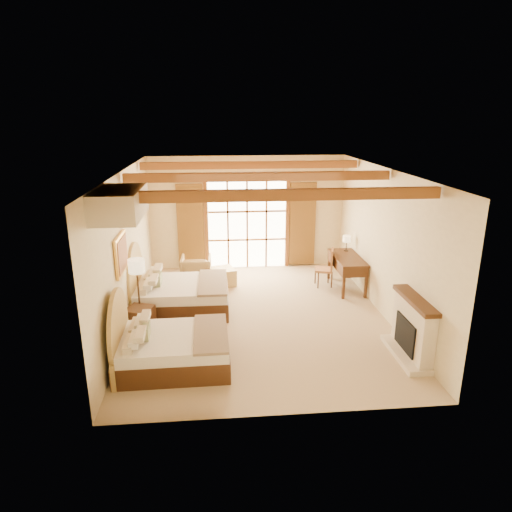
{
  "coord_description": "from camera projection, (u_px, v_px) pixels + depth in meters",
  "views": [
    {
      "loc": [
        -0.92,
        -9.22,
        4.29
      ],
      "look_at": [
        -0.05,
        0.2,
        1.34
      ],
      "focal_mm": 32.0,
      "sensor_mm": 36.0,
      "label": 1
    }
  ],
  "objects": [
    {
      "name": "bed_near",
      "position": [
        165.0,
        346.0,
        8.01
      ],
      "size": [
        1.97,
        1.53,
        1.28
      ],
      "rotation": [
        0.0,
        0.0,
        0.01
      ],
      "color": "#412412",
      "rests_on": "floor"
    },
    {
      "name": "ceiling",
      "position": [
        259.0,
        171.0,
        9.17
      ],
      "size": [
        7.0,
        7.0,
        0.0
      ],
      "primitive_type": "plane",
      "rotation": [
        3.14,
        0.0,
        0.0
      ],
      "color": "#B1733B",
      "rests_on": "ground"
    },
    {
      "name": "ceiling_beams",
      "position": [
        259.0,
        177.0,
        9.2
      ],
      "size": [
        5.39,
        4.6,
        0.18
      ],
      "primitive_type": null,
      "color": "brown",
      "rests_on": "ceiling"
    },
    {
      "name": "wall_back",
      "position": [
        247.0,
        213.0,
        12.97
      ],
      "size": [
        5.5,
        0.0,
        5.5
      ],
      "primitive_type": "plane",
      "rotation": [
        1.57,
        0.0,
        0.0
      ],
      "color": "beige",
      "rests_on": "ground"
    },
    {
      "name": "bed_far",
      "position": [
        174.0,
        293.0,
        10.32
      ],
      "size": [
        2.14,
        1.67,
        1.4
      ],
      "rotation": [
        0.0,
        0.0,
        -0.01
      ],
      "color": "#412412",
      "rests_on": "floor"
    },
    {
      "name": "wall_right",
      "position": [
        385.0,
        244.0,
        9.88
      ],
      "size": [
        0.0,
        7.0,
        7.0
      ],
      "primitive_type": "plane",
      "rotation": [
        1.57,
        0.0,
        -1.57
      ],
      "color": "beige",
      "rests_on": "ground"
    },
    {
      "name": "armchair",
      "position": [
        196.0,
        269.0,
        12.06
      ],
      "size": [
        0.79,
        0.81,
        0.72
      ],
      "primitive_type": "imported",
      "rotation": [
        0.0,
        0.0,
        -3.17
      ],
      "color": "#A9864C",
      "rests_on": "floor"
    },
    {
      "name": "nightstand",
      "position": [
        140.0,
        321.0,
        9.2
      ],
      "size": [
        0.62,
        0.62,
        0.58
      ],
      "primitive_type": "cube",
      "rotation": [
        0.0,
        0.0,
        -0.33
      ],
      "color": "#412412",
      "rests_on": "floor"
    },
    {
      "name": "canopy_valance",
      "position": [
        119.0,
        203.0,
        7.13
      ],
      "size": [
        0.7,
        1.4,
        0.45
      ],
      "primitive_type": "cube",
      "color": "beige",
      "rests_on": "ceiling"
    },
    {
      "name": "ottoman",
      "position": [
        222.0,
        277.0,
        11.93
      ],
      "size": [
        0.75,
        0.75,
        0.44
      ],
      "primitive_type": "cube",
      "rotation": [
        0.0,
        0.0,
        0.28
      ],
      "color": "tan",
      "rests_on": "floor"
    },
    {
      "name": "floor_lamp",
      "position": [
        137.0,
        270.0,
        9.1
      ],
      "size": [
        0.32,
        0.32,
        1.53
      ],
      "color": "#342216",
      "rests_on": "floor"
    },
    {
      "name": "wall_left",
      "position": [
        127.0,
        250.0,
        9.4
      ],
      "size": [
        0.0,
        7.0,
        7.0
      ],
      "primitive_type": "plane",
      "rotation": [
        1.57,
        0.0,
        1.57
      ],
      "color": "beige",
      "rests_on": "ground"
    },
    {
      "name": "fireplace",
      "position": [
        412.0,
        331.0,
        8.29
      ],
      "size": [
        0.46,
        1.4,
        1.16
      ],
      "color": "beige",
      "rests_on": "ground"
    },
    {
      "name": "floor",
      "position": [
        259.0,
        316.0,
        10.12
      ],
      "size": [
        7.0,
        7.0,
        0.0
      ],
      "primitive_type": "plane",
      "color": "tan",
      "rests_on": "ground"
    },
    {
      "name": "desk_chair",
      "position": [
        324.0,
        274.0,
        11.83
      ],
      "size": [
        0.55,
        0.54,
        1.0
      ],
      "rotation": [
        0.0,
        0.0,
        -0.28
      ],
      "color": "#AB7243",
      "rests_on": "floor"
    },
    {
      "name": "painting",
      "position": [
        121.0,
        254.0,
        8.65
      ],
      "size": [
        0.06,
        0.95,
        0.75
      ],
      "color": "gold",
      "rests_on": "wall_left"
    },
    {
      "name": "french_doors",
      "position": [
        247.0,
        225.0,
        13.02
      ],
      "size": [
        3.95,
        0.08,
        2.6
      ],
      "color": "white",
      "rests_on": "ground"
    },
    {
      "name": "desk",
      "position": [
        347.0,
        271.0,
        11.65
      ],
      "size": [
        0.67,
        1.55,
        0.84
      ],
      "rotation": [
        0.0,
        0.0,
        -0.0
      ],
      "color": "#412412",
      "rests_on": "floor"
    },
    {
      "name": "desk_lamp",
      "position": [
        347.0,
        239.0,
        11.95
      ],
      "size": [
        0.21,
        0.21,
        0.41
      ],
      "color": "#342216",
      "rests_on": "desk"
    }
  ]
}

